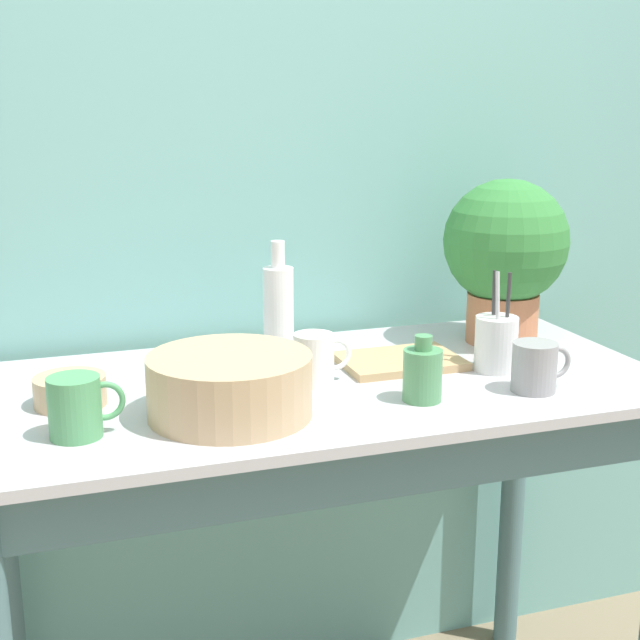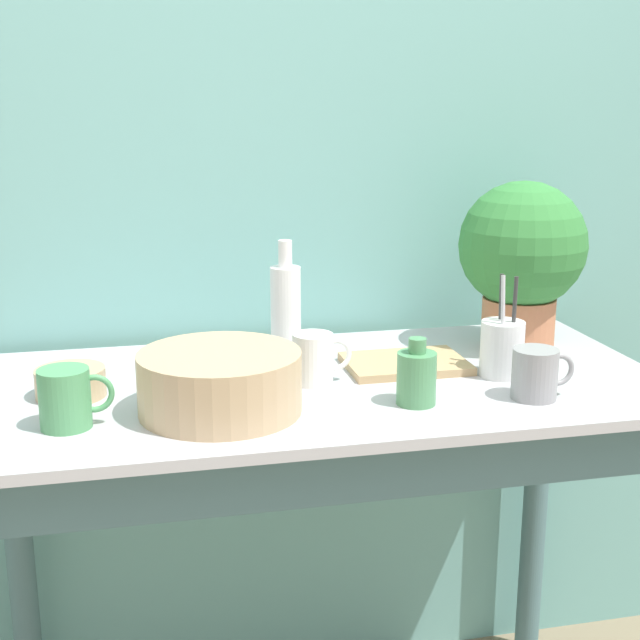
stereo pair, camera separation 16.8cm
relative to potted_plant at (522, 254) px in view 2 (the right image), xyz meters
The scene contains 12 objects.
wall_back 0.54m from the potted_plant, 152.18° to the left, with size 6.00×0.05×2.40m.
counter_table 0.63m from the potted_plant, 161.40° to the right, with size 1.33×0.65×0.88m.
potted_plant is the anchor object (origin of this frame).
bowl_wash_large 0.74m from the potted_plant, 158.67° to the right, with size 0.28×0.28×0.11m.
bottle_tall 0.52m from the potted_plant, behind, with size 0.06×0.06×0.25m.
bottle_short 0.47m from the potted_plant, 137.98° to the right, with size 0.07×0.07×0.12m.
mug_green 0.98m from the potted_plant, 163.20° to the right, with size 0.12×0.08×0.10m.
mug_grey 0.37m from the potted_plant, 109.45° to the right, with size 0.12×0.08×0.09m.
mug_white 0.53m from the potted_plant, 163.26° to the right, with size 0.11×0.08×0.10m.
bowl_small_tan 0.96m from the potted_plant, behind, with size 0.13×0.13×0.05m.
utensil_cup 0.26m from the potted_plant, 122.83° to the right, with size 0.08×0.08×0.20m.
tray_board 0.36m from the potted_plant, 162.38° to the right, with size 0.24×0.17×0.02m.
Camera 2 is at (-0.36, -1.26, 1.42)m, focal length 50.00 mm.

